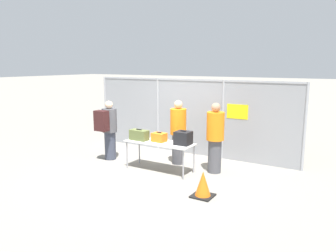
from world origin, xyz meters
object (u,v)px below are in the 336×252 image
Objects in this scene: traveler_hooded at (108,128)px; traffic_cone at (203,185)px; suitcase_black at (183,138)px; security_worker_far at (215,137)px; suitcase_orange at (159,137)px; suitcase_olive at (139,135)px; utility_trailer at (233,133)px; inspection_table at (160,144)px; security_worker_near at (178,131)px.

traveler_hooded is 3.10× the size of traffic_cone.
suitcase_black is 0.21× the size of security_worker_far.
traffic_cone is at bearing -45.16° from suitcase_black.
suitcase_orange is 1.72m from traveler_hooded.
suitcase_olive is 0.30× the size of traveler_hooded.
utility_trailer is at bearing 102.95° from traffic_cone.
suitcase_orange reaches higher than utility_trailer.
suitcase_orange is 0.09× the size of utility_trailer.
traveler_hooded is (-1.19, 0.16, 0.04)m from suitcase_olive.
security_worker_far reaches higher than suitcase_olive.
traffic_cone is (1.06, -4.59, -0.15)m from utility_trailer.
inspection_table is 1.40m from security_worker_far.
suitcase_olive is at bearing -167.33° from suitcase_orange.
suitcase_olive reaches higher than traffic_cone.
suitcase_black is (1.20, 0.17, 0.03)m from suitcase_olive.
traveler_hooded is at bearing -123.62° from utility_trailer.
traveler_hooded is at bearing 177.40° from inspection_table.
suitcase_black is 0.22× the size of security_worker_near.
suitcase_orange is at bearing 132.26° from inspection_table.
suitcase_orange is 1.40m from security_worker_far.
inspection_table is at bearing -99.46° from utility_trailer.
traffic_cone is at bearing -77.05° from utility_trailer.
traveler_hooded is 4.31m from utility_trailer.
suitcase_olive is at bearing -11.00° from traveler_hooded.
security_worker_near is (0.11, 0.76, 0.21)m from inspection_table.
utility_trailer is 4.71m from traffic_cone.
suitcase_black is at bearing 4.15° from suitcase_orange.
security_worker_far reaches higher than inspection_table.
suitcase_orange is at bearing 149.75° from traffic_cone.
utility_trailer is at bearing 79.85° from suitcase_orange.
inspection_table is 1.78m from traveler_hooded.
inspection_table is 4.96× the size of suitcase_orange.
security_worker_near is 1.15m from security_worker_far.
inspection_table is 3.59× the size of suitcase_olive.
suitcase_orange is 0.74m from security_worker_near.
suitcase_black is 0.69× the size of traffic_cone.
suitcase_olive is 1.08m from security_worker_near.
suitcase_black is at bearing 8.00° from suitcase_olive.
traveler_hooded is (-1.76, 0.08, 0.24)m from inspection_table.
traffic_cone is (2.24, -0.87, -0.63)m from suitcase_olive.
suitcase_black is at bearing -3.13° from traveler_hooded.
suitcase_black is at bearing 139.78° from security_worker_near.
security_worker_near reaches higher than traffic_cone.
security_worker_far is 0.44× the size of utility_trailer.
traffic_cone is (1.55, -1.71, -0.65)m from security_worker_near.
suitcase_olive is 0.55m from suitcase_orange.
traveler_hooded is at bearing 163.25° from traffic_cone.
security_worker_far is (1.82, 0.68, 0.03)m from suitcase_olive.
suitcase_olive is at bearing 62.94° from security_worker_near.
security_worker_far is at bearing 25.83° from inspection_table.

